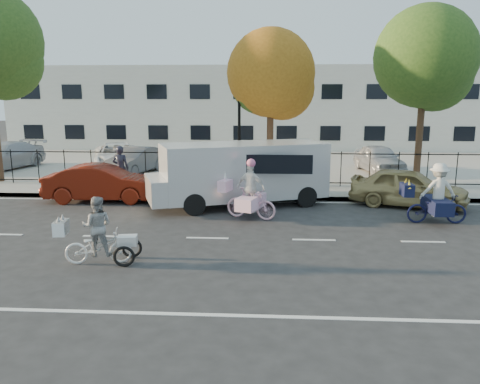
# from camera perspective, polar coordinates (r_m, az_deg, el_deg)

# --- Properties ---
(ground) EXTENTS (120.00, 120.00, 0.00)m
(ground) POSITION_cam_1_polar(r_m,az_deg,el_deg) (13.34, -4.00, -5.64)
(ground) COLOR #333334
(road_markings) EXTENTS (60.00, 9.52, 0.01)m
(road_markings) POSITION_cam_1_polar(r_m,az_deg,el_deg) (13.34, -4.00, -5.62)
(road_markings) COLOR silver
(road_markings) RESTS_ON ground
(curb) EXTENTS (60.00, 0.10, 0.15)m
(curb) POSITION_cam_1_polar(r_m,az_deg,el_deg) (18.17, -2.00, -0.67)
(curb) COLOR #A8A399
(curb) RESTS_ON ground
(sidewalk) EXTENTS (60.00, 2.20, 0.15)m
(sidewalk) POSITION_cam_1_polar(r_m,az_deg,el_deg) (19.20, -1.71, 0.00)
(sidewalk) COLOR #A8A399
(sidewalk) RESTS_ON ground
(parking_lot) EXTENTS (60.00, 15.60, 0.15)m
(parking_lot) POSITION_cam_1_polar(r_m,az_deg,el_deg) (27.95, -0.12, 3.71)
(parking_lot) COLOR #A8A399
(parking_lot) RESTS_ON ground
(iron_fence) EXTENTS (58.00, 0.06, 1.50)m
(iron_fence) POSITION_cam_1_polar(r_m,az_deg,el_deg) (20.13, -1.45, 2.94)
(iron_fence) COLOR black
(iron_fence) RESTS_ON sidewalk
(building) EXTENTS (34.00, 10.00, 6.00)m
(building) POSITION_cam_1_polar(r_m,az_deg,el_deg) (37.67, 0.81, 10.25)
(building) COLOR silver
(building) RESTS_ON ground
(lamppost) EXTENTS (0.36, 0.36, 4.33)m
(lamppost) POSITION_cam_1_polar(r_m,az_deg,el_deg) (19.48, -0.10, 9.19)
(lamppost) COLOR black
(lamppost) RESTS_ON sidewalk
(street_sign) EXTENTS (0.85, 0.06, 1.80)m
(street_sign) POSITION_cam_1_polar(r_m,az_deg,el_deg) (19.90, -6.88, 4.26)
(street_sign) COLOR black
(street_sign) RESTS_ON sidewalk
(zebra_trike) EXTENTS (1.93, 0.90, 1.65)m
(zebra_trike) POSITION_cam_1_polar(r_m,az_deg,el_deg) (11.70, -16.92, -5.37)
(zebra_trike) COLOR white
(zebra_trike) RESTS_ON ground
(unicorn_bike) EXTENTS (2.01, 1.46, 1.98)m
(unicorn_bike) POSITION_cam_1_polar(r_m,az_deg,el_deg) (15.20, 1.22, -0.59)
(unicorn_bike) COLOR #E6AFC8
(unicorn_bike) RESTS_ON ground
(bull_bike) EXTENTS (2.04, 1.39, 1.92)m
(bull_bike) POSITION_cam_1_polar(r_m,az_deg,el_deg) (15.89, 22.83, -0.85)
(bull_bike) COLOR #101337
(bull_bike) RESTS_ON ground
(white_van) EXTENTS (6.94, 4.08, 2.28)m
(white_van) POSITION_cam_1_polar(r_m,az_deg,el_deg) (17.04, 0.05, 2.55)
(white_van) COLOR silver
(white_van) RESTS_ON ground
(red_sedan) EXTENTS (4.31, 1.68, 1.40)m
(red_sedan) POSITION_cam_1_polar(r_m,az_deg,el_deg) (18.52, -16.43, 1.06)
(red_sedan) COLOR #62170B
(red_sedan) RESTS_ON ground
(gold_sedan) EXTENTS (4.41, 2.93, 1.39)m
(gold_sedan) POSITION_cam_1_polar(r_m,az_deg,el_deg) (17.97, 19.83, 0.52)
(gold_sedan) COLOR tan
(gold_sedan) RESTS_ON ground
(pedestrian) EXTENTS (0.68, 0.46, 1.83)m
(pedestrian) POSITION_cam_1_polar(r_m,az_deg,el_deg) (19.65, -14.35, 2.85)
(pedestrian) COLOR black
(pedestrian) RESTS_ON sidewalk
(lot_car_a) EXTENTS (3.06, 5.17, 1.40)m
(lot_car_a) POSITION_cam_1_polar(r_m,az_deg,el_deg) (27.51, -26.86, 3.95)
(lot_car_a) COLOR #B5B7BD
(lot_car_a) RESTS_ON parking_lot
(lot_car_b) EXTENTS (3.83, 5.45, 1.38)m
(lot_car_b) POSITION_cam_1_polar(r_m,az_deg,el_deg) (25.31, -14.69, 4.24)
(lot_car_b) COLOR white
(lot_car_b) RESTS_ON parking_lot
(lot_car_c) EXTENTS (2.38, 4.15, 1.29)m
(lot_car_c) POSITION_cam_1_polar(r_m,az_deg,el_deg) (23.76, -12.69, 3.76)
(lot_car_c) COLOR #4B4D52
(lot_car_c) RESTS_ON parking_lot
(lot_car_d) EXTENTS (2.14, 4.22, 1.38)m
(lot_car_d) POSITION_cam_1_polar(r_m,az_deg,el_deg) (24.61, 16.59, 3.92)
(lot_car_d) COLOR #ADAFB5
(lot_car_d) RESTS_ON parking_lot
(tree_mid) EXTENTS (3.67, 3.66, 6.70)m
(tree_mid) POSITION_cam_1_polar(r_m,az_deg,el_deg) (19.99, 4.19, 13.75)
(tree_mid) COLOR #442D1D
(tree_mid) RESTS_ON ground
(tree_east) EXTENTS (4.12, 4.12, 7.55)m
(tree_east) POSITION_cam_1_polar(r_m,az_deg,el_deg) (21.08, 21.96, 14.48)
(tree_east) COLOR #442D1D
(tree_east) RESTS_ON ground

